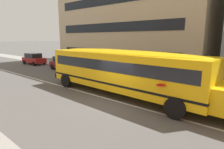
{
  "coord_description": "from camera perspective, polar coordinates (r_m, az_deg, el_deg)",
  "views": [
    {
      "loc": [
        6.95,
        -8.65,
        3.88
      ],
      "look_at": [
        -0.94,
        0.66,
        1.48
      ],
      "focal_mm": 30.07,
      "sensor_mm": 36.0,
      "label": 1
    }
  ],
  "objects": [
    {
      "name": "parked_car_red_past_driveway",
      "position": [
        30.13,
        -22.67,
        4.47
      ],
      "size": [
        3.97,
        2.01,
        1.64
      ],
      "rotation": [
        0.0,
        0.0,
        0.04
      ],
      "color": "maroon",
      "rests_on": "ground_plane"
    },
    {
      "name": "parked_car_maroon_far_corner",
      "position": [
        23.84,
        -14.42,
        3.45
      ],
      "size": [
        3.9,
        1.88,
        1.64
      ],
      "rotation": [
        0.0,
        0.0,
        -0.0
      ],
      "color": "maroon",
      "rests_on": "ground_plane"
    },
    {
      "name": "lane_centreline",
      "position": [
        11.75,
        1.43,
        -8.15
      ],
      "size": [
        110.0,
        0.16,
        0.01
      ],
      "primitive_type": "cube",
      "color": "silver",
      "rests_on": "ground_plane"
    },
    {
      "name": "sidewalk_far",
      "position": [
        18.13,
        16.78,
        -1.7
      ],
      "size": [
        120.0,
        3.0,
        0.01
      ],
      "primitive_type": "cube",
      "color": "gray",
      "rests_on": "ground_plane"
    },
    {
      "name": "ground_plane",
      "position": [
        11.75,
        1.43,
        -8.17
      ],
      "size": [
        400.0,
        400.0,
        0.0
      ],
      "primitive_type": "plane",
      "color": "#54514F"
    },
    {
      "name": "school_bus",
      "position": [
        12.57,
        3.62,
        1.75
      ],
      "size": [
        13.92,
        3.52,
        3.1
      ],
      "rotation": [
        0.0,
        0.0,
        -0.03
      ],
      "color": "yellow",
      "rests_on": "ground_plane"
    },
    {
      "name": "apartment_block_far_left",
      "position": [
        28.51,
        7.75,
        19.83
      ],
      "size": [
        21.34,
        11.78,
        16.5
      ],
      "color": "#C6B28E",
      "rests_on": "ground_plane"
    }
  ]
}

